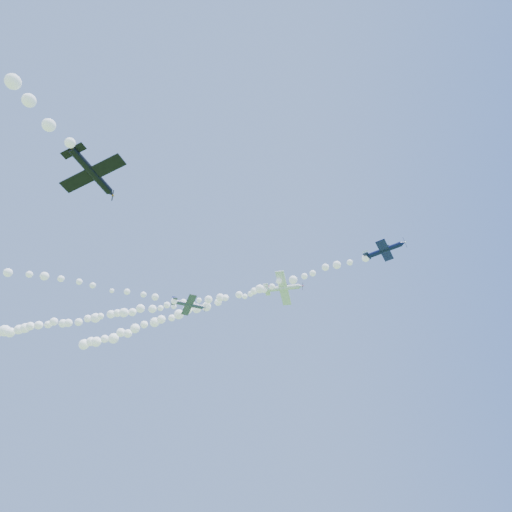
# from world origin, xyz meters

# --- Properties ---
(plane_white) EXTENTS (7.78, 7.99, 2.92)m
(plane_white) POSITION_xyz_m (6.81, 9.74, 49.03)
(plane_white) COLOR white
(smoke_trail_white) EXTENTS (65.22, 14.74, 3.24)m
(smoke_trail_white) POSITION_xyz_m (-28.06, 16.39, 48.74)
(smoke_trail_white) COLOR white
(plane_navy) EXTENTS (7.26, 7.64, 2.27)m
(plane_navy) POSITION_xyz_m (24.08, -0.24, 49.02)
(plane_navy) COLOR #0D123D
(smoke_trail_navy) EXTENTS (62.88, 30.21, 2.92)m
(smoke_trail_navy) POSITION_xyz_m (-9.26, 14.99, 48.80)
(smoke_trail_navy) COLOR white
(plane_grey) EXTENTS (6.37, 6.74, 1.97)m
(plane_grey) POSITION_xyz_m (-10.65, 8.32, 45.12)
(plane_grey) COLOR #3D465A
(plane_black) EXTENTS (7.20, 6.83, 2.30)m
(plane_black) POSITION_xyz_m (-12.66, -29.48, 36.50)
(plane_black) COLOR black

